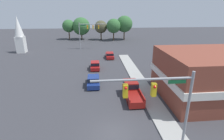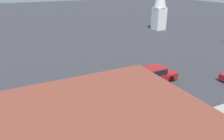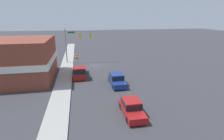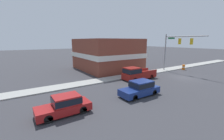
{
  "view_description": "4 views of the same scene",
  "coord_description": "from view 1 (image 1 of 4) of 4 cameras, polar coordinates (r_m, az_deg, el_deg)",
  "views": [
    {
      "loc": [
        -1.46,
        -14.1,
        11.55
      ],
      "look_at": [
        1.12,
        12.9,
        2.04
      ],
      "focal_mm": 28.0,
      "sensor_mm": 36.0,
      "label": 1
    },
    {
      "loc": [
        14.15,
        7.06,
        9.37
      ],
      "look_at": [
        0.54,
        13.88,
        3.14
      ],
      "focal_mm": 35.0,
      "sensor_mm": 36.0,
      "label": 2
    },
    {
      "loc": [
        3.2,
        34.69,
        9.44
      ],
      "look_at": [
        -0.98,
        13.0,
        2.71
      ],
      "focal_mm": 28.0,
      "sensor_mm": 36.0,
      "label": 3
    },
    {
      "loc": [
        -13.36,
        22.8,
        5.95
      ],
      "look_at": [
        0.75,
        13.47,
        2.62
      ],
      "focal_mm": 24.0,
      "sensor_mm": 36.0,
      "label": 4
    }
  ],
  "objects": [
    {
      "name": "backdrop_tree_left_far",
      "position": [
        72.58,
        -14.01,
        13.77
      ],
      "size": [
        4.86,
        4.86,
        7.67
      ],
      "color": "#4C3823",
      "rests_on": "ground"
    },
    {
      "name": "backdrop_tree_right_mid",
      "position": [
        67.71,
        0.52,
        14.18
      ],
      "size": [
        5.34,
        5.34,
        8.17
      ],
      "color": "#4C3823",
      "rests_on": "ground"
    },
    {
      "name": "sidewalk_curb",
      "position": [
        19.54,
        18.11,
        -17.77
      ],
      "size": [
        2.4,
        60.0,
        0.14
      ],
      "color": "#9E9E99",
      "rests_on": "ground"
    },
    {
      "name": "car_second_ahead",
      "position": [
        35.47,
        -5.55,
        1.6
      ],
      "size": [
        1.77,
        4.33,
        1.56
      ],
      "color": "black",
      "rests_on": "ground"
    },
    {
      "name": "far_signal_assembly",
      "position": [
        53.38,
        -7.84,
        12.98
      ],
      "size": [
        7.84,
        0.49,
        7.86
      ],
      "color": "gray",
      "rests_on": "ground"
    },
    {
      "name": "near_signal_assembly",
      "position": [
        14.03,
        15.51,
        -8.3
      ],
      "size": [
        7.8,
        0.49,
        7.17
      ],
      "color": "gray",
      "rests_on": "ground"
    },
    {
      "name": "ground_plane",
      "position": [
        18.29,
        0.38,
        -19.85
      ],
      "size": [
        200.0,
        200.0,
        0.0
      ],
      "primitive_type": "plane",
      "color": "#38383D"
    },
    {
      "name": "church_steeple",
      "position": [
        54.42,
        -28.04,
        10.35
      ],
      "size": [
        2.43,
        2.43,
        9.83
      ],
      "color": "white",
      "rests_on": "ground"
    },
    {
      "name": "backdrop_tree_right_far",
      "position": [
        70.02,
        4.05,
        14.75
      ],
      "size": [
        6.26,
        6.26,
        9.17
      ],
      "color": "#4C3823",
      "rests_on": "ground"
    },
    {
      "name": "backdrop_tree_left_mid",
      "position": [
        71.39,
        -10.02,
        13.87
      ],
      "size": [
        6.8,
        6.8,
        8.52
      ],
      "color": "#4C3823",
      "rests_on": "ground"
    },
    {
      "name": "corner_brick_building",
      "position": [
        26.7,
        29.14,
        -1.6
      ],
      "size": [
        12.59,
        10.99,
        6.29
      ],
      "color": "brown",
      "rests_on": "ground"
    },
    {
      "name": "pickup_truck_parked",
      "position": [
        24.26,
        6.5,
        -6.69
      ],
      "size": [
        1.97,
        5.65,
        1.98
      ],
      "color": "black",
      "rests_on": "ground"
    },
    {
      "name": "car_lead",
      "position": [
        27.8,
        -6.09,
        -3.45
      ],
      "size": [
        1.88,
        4.6,
        1.64
      ],
      "color": "black",
      "rests_on": "ground"
    },
    {
      "name": "car_oncoming",
      "position": [
        43.46,
        -0.74,
        4.92
      ],
      "size": [
        1.83,
        4.79,
        1.42
      ],
      "rotation": [
        0.0,
        0.0,
        3.14
      ],
      "color": "black",
      "rests_on": "ground"
    },
    {
      "name": "backdrop_tree_center",
      "position": [
        69.69,
        -3.65,
        13.87
      ],
      "size": [
        4.84,
        4.84,
        7.41
      ],
      "color": "#4C3823",
      "rests_on": "ground"
    }
  ]
}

